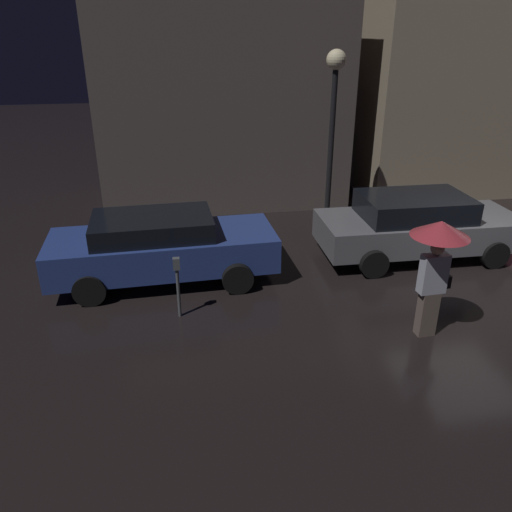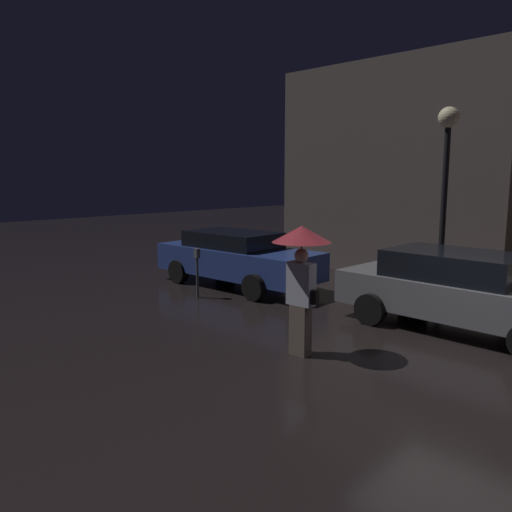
{
  "view_description": "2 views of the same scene",
  "coord_description": "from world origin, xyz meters",
  "px_view_note": "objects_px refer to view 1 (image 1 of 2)",
  "views": [
    {
      "loc": [
        -5.99,
        -8.29,
        4.8
      ],
      "look_at": [
        -4.58,
        -0.11,
        1.02
      ],
      "focal_mm": 35.0,
      "sensor_mm": 36.0,
      "label": 1
    },
    {
      "loc": [
        2.91,
        -7.61,
        2.82
      ],
      "look_at": [
        -4.29,
        -0.11,
        1.17
      ],
      "focal_mm": 35.0,
      "sensor_mm": 36.0,
      "label": 2
    }
  ],
  "objects_px": {
    "parking_meter": "(178,281)",
    "street_lamp_near": "(334,100)",
    "parked_car_blue": "(162,246)",
    "parked_car_grey": "(417,225)",
    "pedestrian_with_umbrella": "(437,251)"
  },
  "relations": [
    {
      "from": "parking_meter",
      "to": "street_lamp_near",
      "type": "height_order",
      "value": "street_lamp_near"
    },
    {
      "from": "parked_car_blue",
      "to": "street_lamp_near",
      "type": "distance_m",
      "value": 5.58
    },
    {
      "from": "parked_car_blue",
      "to": "street_lamp_near",
      "type": "height_order",
      "value": "street_lamp_near"
    },
    {
      "from": "parked_car_grey",
      "to": "parking_meter",
      "type": "bearing_deg",
      "value": -160.51
    },
    {
      "from": "parked_car_blue",
      "to": "pedestrian_with_umbrella",
      "type": "relative_size",
      "value": 2.22
    },
    {
      "from": "street_lamp_near",
      "to": "parked_car_blue",
      "type": "bearing_deg",
      "value": -149.63
    },
    {
      "from": "parked_car_grey",
      "to": "street_lamp_near",
      "type": "distance_m",
      "value": 3.65
    },
    {
      "from": "pedestrian_with_umbrella",
      "to": "parked_car_blue",
      "type": "bearing_deg",
      "value": 144.42
    },
    {
      "from": "parking_meter",
      "to": "parked_car_blue",
      "type": "bearing_deg",
      "value": 100.21
    },
    {
      "from": "parked_car_blue",
      "to": "street_lamp_near",
      "type": "xyz_separation_m",
      "value": [
        4.32,
        2.53,
        2.48
      ]
    },
    {
      "from": "parked_car_grey",
      "to": "parking_meter",
      "type": "distance_m",
      "value": 5.73
    },
    {
      "from": "pedestrian_with_umbrella",
      "to": "parked_car_grey",
      "type": "bearing_deg",
      "value": 64.65
    },
    {
      "from": "parked_car_blue",
      "to": "pedestrian_with_umbrella",
      "type": "xyz_separation_m",
      "value": [
        4.42,
        -2.86,
        0.81
      ]
    },
    {
      "from": "parked_car_blue",
      "to": "parking_meter",
      "type": "height_order",
      "value": "parked_car_blue"
    },
    {
      "from": "parked_car_blue",
      "to": "parking_meter",
      "type": "distance_m",
      "value": 1.58
    }
  ]
}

